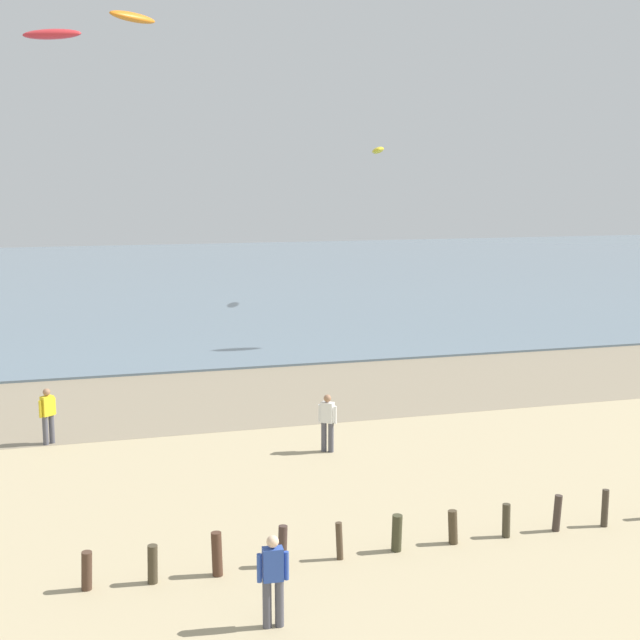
# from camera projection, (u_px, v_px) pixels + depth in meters

# --- Properties ---
(wet_sand_strip) EXTENTS (120.00, 8.67, 0.01)m
(wet_sand_strip) POSITION_uv_depth(u_px,v_px,m) (132.00, 403.00, 30.23)
(wet_sand_strip) COLOR gray
(wet_sand_strip) RESTS_ON ground
(sea) EXTENTS (160.00, 70.00, 0.10)m
(sea) POSITION_uv_depth(u_px,v_px,m) (101.00, 279.00, 67.57)
(sea) COLOR slate
(sea) RESTS_ON ground
(groyne_mid) EXTENTS (14.22, 0.34, 0.91)m
(groyne_mid) POSITION_uv_depth(u_px,v_px,m) (404.00, 532.00, 18.17)
(groyne_mid) COLOR #493326
(groyne_mid) RESTS_ON ground
(person_nearest_camera) EXTENTS (0.47, 0.40, 1.71)m
(person_nearest_camera) POSITION_uv_depth(u_px,v_px,m) (327.00, 421.00, 24.73)
(person_nearest_camera) COLOR #4C4C56
(person_nearest_camera) RESTS_ON ground
(person_by_waterline) EXTENTS (0.57, 0.24, 1.71)m
(person_by_waterline) POSITION_uv_depth(u_px,v_px,m) (273.00, 578.00, 14.98)
(person_by_waterline) COLOR #4C4C56
(person_by_waterline) RESTS_ON ground
(person_right_flank) EXTENTS (0.48, 0.39, 1.71)m
(person_right_flank) POSITION_uv_depth(u_px,v_px,m) (48.00, 414.00, 25.44)
(person_right_flank) COLOR #4C4C56
(person_right_flank) RESTS_ON ground
(kite_aloft_2) EXTENTS (3.60, 2.53, 0.81)m
(kite_aloft_2) POSITION_uv_depth(u_px,v_px,m) (52.00, 34.00, 46.53)
(kite_aloft_2) COLOR red
(kite_aloft_3) EXTENTS (1.50, 2.50, 0.59)m
(kite_aloft_3) POSITION_uv_depth(u_px,v_px,m) (378.00, 150.00, 53.14)
(kite_aloft_3) COLOR yellow
(kite_aloft_4) EXTENTS (3.15, 2.79, 0.81)m
(kite_aloft_4) POSITION_uv_depth(u_px,v_px,m) (133.00, 17.00, 46.18)
(kite_aloft_4) COLOR orange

